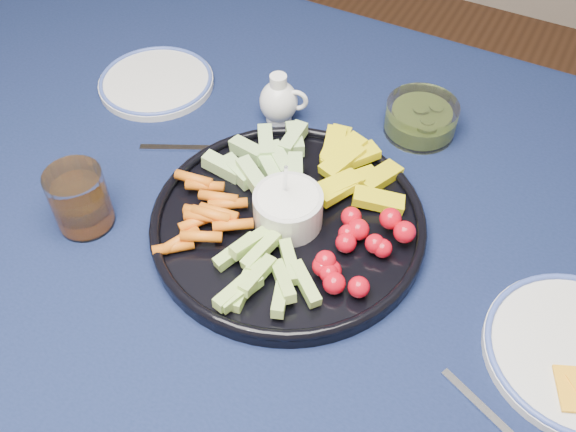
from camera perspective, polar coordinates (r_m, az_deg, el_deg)
The scene contains 8 objects.
dining_table at distance 0.95m, azimuth -0.25°, elevation -4.21°, with size 1.67×1.07×0.75m.
crudite_platter at distance 0.86m, azimuth -0.10°, elevation -0.15°, with size 0.37×0.37×0.12m.
creamer_pitcher at distance 1.02m, azimuth -0.79°, elevation 10.18°, with size 0.08×0.06×0.08m.
pickle_bowl at distance 1.02m, azimuth 11.71°, elevation 8.41°, with size 0.11×0.11×0.05m.
juice_tumbler at distance 0.90m, azimuth -17.94°, elevation 1.17°, with size 0.08×0.08×0.09m.
fork_left at distance 0.99m, azimuth -7.06°, elevation 5.96°, with size 0.17×0.10×0.00m.
fork_right at distance 0.76m, azimuth 18.94°, elevation -17.73°, with size 0.15×0.08×0.00m.
side_plate_extra at distance 1.12m, azimuth -11.64°, elevation 11.63°, with size 0.19×0.19×0.02m.
Camera 1 is at (0.27, -0.50, 1.41)m, focal length 40.00 mm.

